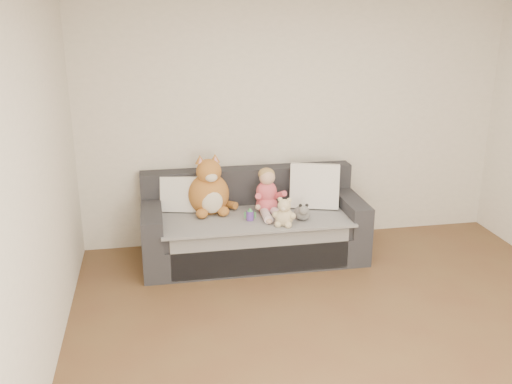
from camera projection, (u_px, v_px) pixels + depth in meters
room_shell at (367, 178)px, 4.03m from camera, size 5.00×5.00×5.00m
sofa at (253, 227)px, 5.78m from camera, size 2.20×0.94×0.85m
cushion_left at (180, 194)px, 5.72m from camera, size 0.42×0.26×0.37m
cushion_right_back at (315, 186)px, 5.91m from camera, size 0.43×0.21×0.40m
cushion_right_front at (315, 186)px, 5.81m from camera, size 0.54×0.36×0.47m
toddler at (268, 195)px, 5.65m from camera, size 0.33×0.47×0.47m
plush_cat at (209, 191)px, 5.66m from camera, size 0.50×0.45×0.62m
teddy_bear at (284, 214)px, 5.35m from camera, size 0.21×0.18×0.28m
plush_cow at (302, 212)px, 5.50m from camera, size 0.15×0.24×0.19m
sippy_cup at (250, 214)px, 5.49m from camera, size 0.11×0.08×0.12m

